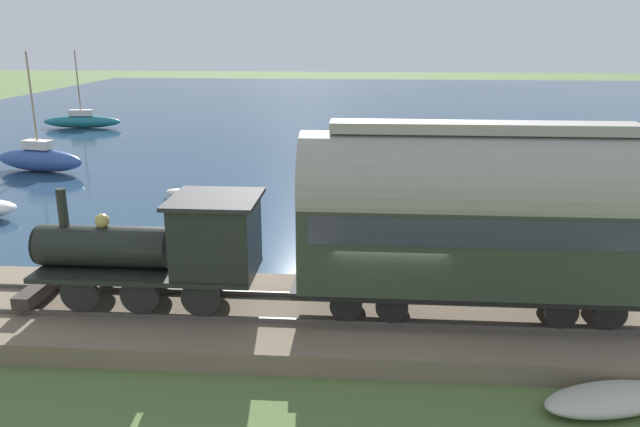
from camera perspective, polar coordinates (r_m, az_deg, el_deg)
name	(u,v)px	position (r m, az deg, el deg)	size (l,w,h in m)	color
ground_plane	(386,334)	(15.73, 6.05, -10.87)	(200.00, 200.00, 0.00)	#516B38
harbor_water	(374,113)	(57.20, 4.93, 9.16)	(80.00, 80.00, 0.01)	navy
rail_embankment	(386,322)	(15.75, 6.07, -9.80)	(4.63, 56.00, 0.62)	#756651
steam_locomotive	(169,244)	(15.75, -13.64, -2.74)	(2.12, 5.98, 2.87)	black
passenger_coach	(477,212)	(14.93, 14.16, 0.12)	(2.46, 8.57, 4.60)	black
sailboat_blue	(40,159)	(36.09, -24.26, 4.59)	(2.17, 5.24, 6.16)	#335199
sailboat_teal	(82,121)	(51.30, -20.94, 7.92)	(1.48, 5.91, 5.74)	#1E707A
rowboat_off_pier	(188,195)	(27.93, -11.97, 1.67)	(1.85, 2.67, 0.47)	beige
rowboat_far_out	(630,231)	(25.06, 26.50, -1.41)	(2.05, 2.14, 0.49)	beige
beached_dinghy	(610,399)	(14.00, 24.96, -15.13)	(1.88, 3.00, 0.44)	#B7B2A3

